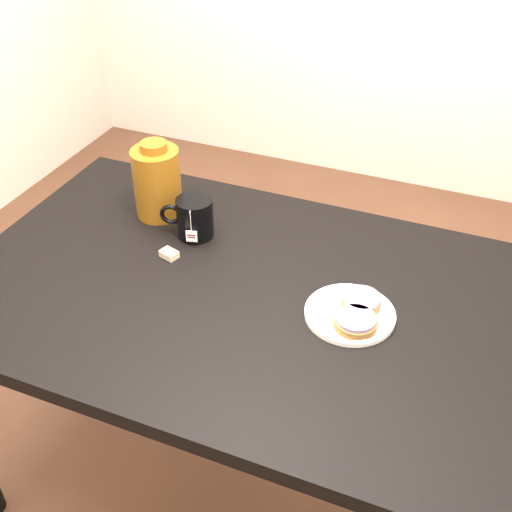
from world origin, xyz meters
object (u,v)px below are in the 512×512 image
object	(u,v)px
teabag_pouch	(169,254)
bagel_package	(157,182)
table	(241,313)
plate	(350,313)
bagel_front	(356,322)
bagel_back	(362,301)
mug	(194,217)

from	to	relation	value
teabag_pouch	bagel_package	distance (m)	0.24
table	plate	xyz separation A→B (m)	(0.28, 0.00, 0.09)
table	bagel_front	distance (m)	0.32
bagel_front	bagel_package	bearing A→B (deg)	157.84
bagel_back	mug	bearing A→B (deg)	165.42
bagel_front	teabag_pouch	xyz separation A→B (m)	(-0.52, 0.09, -0.02)
bagel_front	teabag_pouch	distance (m)	0.53
plate	bagel_package	distance (m)	0.67
table	teabag_pouch	world-z (taller)	teabag_pouch
bagel_front	teabag_pouch	world-z (taller)	bagel_front
plate	bagel_front	world-z (taller)	bagel_front
plate	bagel_back	distance (m)	0.04
bagel_front	mug	world-z (taller)	mug
bagel_back	bagel_front	bearing A→B (deg)	-85.47
bagel_back	plate	bearing A→B (deg)	-117.90
mug	bagel_package	distance (m)	0.16
table	teabag_pouch	xyz separation A→B (m)	(-0.22, 0.05, 0.09)
plate	teabag_pouch	size ratio (longest dim) A/B	4.66
table	bagel_package	world-z (taller)	bagel_package
plate	bagel_package	xyz separation A→B (m)	(-0.62, 0.22, 0.10)
teabag_pouch	bagel_package	xyz separation A→B (m)	(-0.13, 0.18, 0.09)
bagel_front	bagel_package	distance (m)	0.70
plate	mug	xyz separation A→B (m)	(-0.48, 0.16, 0.05)
mug	plate	bearing A→B (deg)	-34.66
bagel_front	bagel_package	xyz separation A→B (m)	(-0.64, 0.26, 0.08)
table	bagel_package	size ratio (longest dim) A/B	6.30
bagel_package	mug	bearing A→B (deg)	-23.01
table	teabag_pouch	distance (m)	0.24
plate	bagel_package	bearing A→B (deg)	160.35
table	bagel_front	world-z (taller)	bagel_front
plate	bagel_back	xyz separation A→B (m)	(0.02, 0.03, 0.02)
plate	teabag_pouch	world-z (taller)	teabag_pouch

